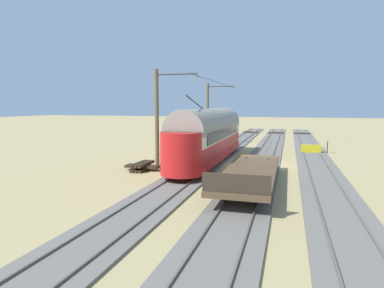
% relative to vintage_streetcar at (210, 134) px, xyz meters
% --- Properties ---
extents(ground_plane, '(220.00, 220.00, 0.00)m').
position_rel_vintage_streetcar_xyz_m(ground_plane, '(-4.08, 0.81, -2.26)').
color(ground_plane, tan).
extents(track_streetcar_siding, '(2.80, 80.00, 0.18)m').
position_rel_vintage_streetcar_xyz_m(track_streetcar_siding, '(-8.16, 0.49, -2.20)').
color(track_streetcar_siding, '#666059').
rests_on(track_streetcar_siding, ground).
extents(track_adjacent_siding, '(2.80, 80.00, 0.18)m').
position_rel_vintage_streetcar_xyz_m(track_adjacent_siding, '(-4.08, 0.49, -2.20)').
color(track_adjacent_siding, '#666059').
rests_on(track_adjacent_siding, ground).
extents(track_third_siding, '(2.80, 80.00, 0.18)m').
position_rel_vintage_streetcar_xyz_m(track_third_siding, '(0.00, 0.49, -2.20)').
color(track_third_siding, '#666059').
rests_on(track_third_siding, ground).
extents(vintage_streetcar, '(2.65, 16.83, 5.01)m').
position_rel_vintage_streetcar_xyz_m(vintage_streetcar, '(0.00, 0.00, 0.00)').
color(vintage_streetcar, red).
rests_on(vintage_streetcar, ground).
extents(flatcar_adjacent, '(2.80, 11.20, 1.60)m').
position_rel_vintage_streetcar_xyz_m(flatcar_adjacent, '(-4.08, 7.25, -1.40)').
color(flatcar_adjacent, brown).
rests_on(flatcar_adjacent, ground).
extents(catenary_pole_foreground, '(3.21, 0.28, 7.09)m').
position_rel_vintage_streetcar_xyz_m(catenary_pole_foreground, '(2.90, -11.59, 1.47)').
color(catenary_pole_foreground, brown).
rests_on(catenary_pole_foreground, ground).
extents(catenary_pole_mid_near, '(3.21, 0.28, 7.09)m').
position_rel_vintage_streetcar_xyz_m(catenary_pole_mid_near, '(2.90, 3.65, 1.47)').
color(catenary_pole_mid_near, brown).
rests_on(catenary_pole_mid_near, ground).
extents(overhead_wire_run, '(3.01, 19.24, 0.18)m').
position_rel_vintage_streetcar_xyz_m(overhead_wire_run, '(0.14, -4.66, 4.29)').
color(overhead_wire_run, black).
rests_on(overhead_wire_run, ground).
extents(switch_stand, '(0.50, 0.30, 1.24)m').
position_rel_vintage_streetcar_xyz_m(switch_stand, '(-9.62, -7.89, -1.56)').
color(switch_stand, black).
rests_on(switch_stand, ground).
extents(spare_tie_stack, '(2.40, 2.40, 0.54)m').
position_rel_vintage_streetcar_xyz_m(spare_tie_stack, '(3.78, 4.52, -1.99)').
color(spare_tie_stack, '#2D2316').
rests_on(spare_tie_stack, ground).
extents(track_end_bumper, '(1.80, 0.60, 0.80)m').
position_rel_vintage_streetcar_xyz_m(track_end_bumper, '(-8.16, -7.72, -1.86)').
color(track_end_bumper, '#B2A519').
rests_on(track_end_bumper, ground).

